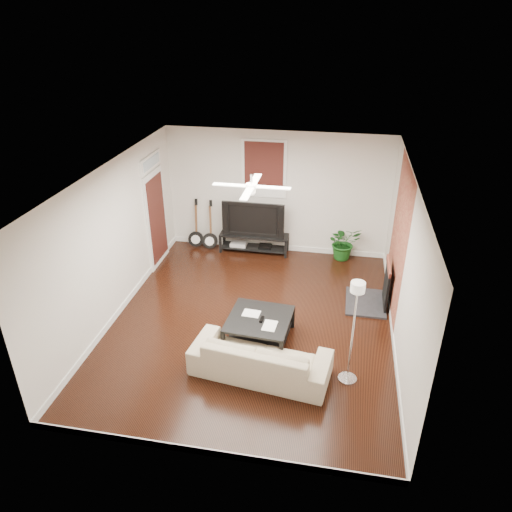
{
  "coord_description": "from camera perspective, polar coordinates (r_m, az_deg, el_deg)",
  "views": [
    {
      "loc": [
        1.39,
        -7.08,
        5.14
      ],
      "look_at": [
        0.0,
        0.4,
        1.15
      ],
      "focal_mm": 33.69,
      "sensor_mm": 36.0,
      "label": 1
    }
  ],
  "objects": [
    {
      "name": "room",
      "position": [
        8.13,
        -0.52,
        0.27
      ],
      "size": [
        5.01,
        6.01,
        2.81
      ],
      "color": "black",
      "rests_on": "ground"
    },
    {
      "name": "brick_accent",
      "position": [
        8.97,
        16.56,
        1.82
      ],
      "size": [
        0.02,
        2.2,
        2.8
      ],
      "primitive_type": "cube",
      "color": "brown",
      "rests_on": "floor"
    },
    {
      "name": "tv_stand",
      "position": [
        11.18,
        -0.23,
        1.57
      ],
      "size": [
        1.58,
        0.42,
        0.44
      ],
      "primitive_type": "cube",
      "color": "black",
      "rests_on": "floor"
    },
    {
      "name": "window_back",
      "position": [
        10.68,
        0.95,
        10.29
      ],
      "size": [
        1.0,
        0.06,
        1.3
      ],
      "primitive_type": "cube",
      "color": "#3E1410",
      "rests_on": "wall_back"
    },
    {
      "name": "coffee_table",
      "position": [
        8.32,
        0.39,
        -8.6
      ],
      "size": [
        1.12,
        1.12,
        0.44
      ],
      "primitive_type": "cube",
      "rotation": [
        0.0,
        0.0,
        -0.07
      ],
      "color": "black",
      "rests_on": "floor"
    },
    {
      "name": "door_left",
      "position": [
        10.51,
        -11.82,
        5.36
      ],
      "size": [
        0.08,
        1.0,
        2.5
      ],
      "primitive_type": "cube",
      "color": "white",
      "rests_on": "wall_left"
    },
    {
      "name": "guitar_left",
      "position": [
        11.31,
        -7.25,
        3.74
      ],
      "size": [
        0.4,
        0.31,
        1.18
      ],
      "primitive_type": null,
      "rotation": [
        0.0,
        0.0,
        0.14
      ],
      "color": "black",
      "rests_on": "floor"
    },
    {
      "name": "fireplace",
      "position": [
        9.37,
        14.06,
        -3.2
      ],
      "size": [
        0.8,
        1.1,
        0.92
      ],
      "primitive_type": "cube",
      "color": "black",
      "rests_on": "floor"
    },
    {
      "name": "guitar_right",
      "position": [
        11.19,
        -5.58,
        3.56
      ],
      "size": [
        0.42,
        0.34,
        1.18
      ],
      "primitive_type": null,
      "rotation": [
        0.0,
        0.0,
        0.25
      ],
      "color": "black",
      "rests_on": "floor"
    },
    {
      "name": "sofa",
      "position": [
        7.57,
        0.52,
        -11.92
      ],
      "size": [
        2.24,
        1.12,
        0.63
      ],
      "primitive_type": "imported",
      "rotation": [
        0.0,
        0.0,
        3.01
      ],
      "color": "#C6B494",
      "rests_on": "floor"
    },
    {
      "name": "floor_lamp",
      "position": [
        7.25,
        11.39,
        -9.01
      ],
      "size": [
        0.33,
        0.33,
        1.75
      ],
      "primitive_type": null,
      "rotation": [
        0.0,
        0.0,
        -0.14
      ],
      "color": "silver",
      "rests_on": "floor"
    },
    {
      "name": "ceiling_fan",
      "position": [
        7.65,
        -0.55,
        8.28
      ],
      "size": [
        1.24,
        1.24,
        0.32
      ],
      "primitive_type": null,
      "color": "white",
      "rests_on": "ceiling"
    },
    {
      "name": "potted_plant",
      "position": [
        10.98,
        10.38,
        1.61
      ],
      "size": [
        0.88,
        0.82,
        0.8
      ],
      "primitive_type": "imported",
      "rotation": [
        0.0,
        0.0,
        0.33
      ],
      "color": "#175118",
      "rests_on": "floor"
    },
    {
      "name": "tv",
      "position": [
        10.93,
        -0.21,
        4.57
      ],
      "size": [
        1.42,
        0.19,
        0.82
      ],
      "primitive_type": "imported",
      "color": "black",
      "rests_on": "tv_stand"
    }
  ]
}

